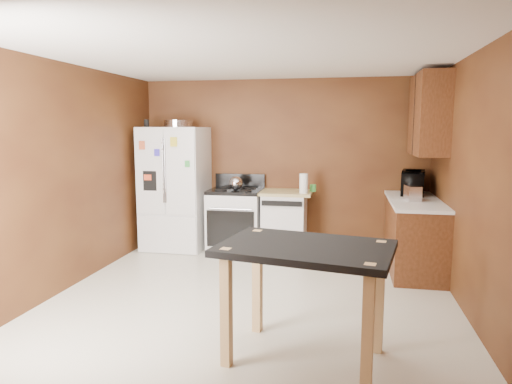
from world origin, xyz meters
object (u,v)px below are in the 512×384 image
(kettle, at_px, (236,183))
(paper_towel, at_px, (304,183))
(gas_range, at_px, (236,219))
(dishwasher, at_px, (285,221))
(pen_cup, at_px, (146,123))
(microwave, at_px, (413,184))
(roasting_pan, at_px, (178,124))
(island, at_px, (306,263))
(toaster, at_px, (413,193))
(green_canister, at_px, (313,188))
(refrigerator, at_px, (175,188))

(kettle, xyz_separation_m, paper_towel, (0.98, -0.06, 0.03))
(paper_towel, height_order, gas_range, paper_towel)
(kettle, height_order, dishwasher, kettle)
(dishwasher, bearing_deg, kettle, -172.07)
(pen_cup, xyz_separation_m, kettle, (1.30, 0.11, -0.86))
(pen_cup, xyz_separation_m, microwave, (3.74, 0.15, -0.81))
(microwave, relative_size, dishwasher, 0.59)
(roasting_pan, distance_m, microwave, 3.42)
(gas_range, relative_size, dishwasher, 1.24)
(pen_cup, xyz_separation_m, island, (2.57, -2.85, -1.08))
(paper_towel, xyz_separation_m, toaster, (1.39, -0.45, -0.03))
(paper_towel, bearing_deg, toaster, -17.80)
(roasting_pan, height_order, toaster, roasting_pan)
(roasting_pan, bearing_deg, green_canister, 1.76)
(green_canister, bearing_deg, island, -86.72)
(toaster, bearing_deg, pen_cup, 165.23)
(dishwasher, bearing_deg, paper_towel, -28.44)
(roasting_pan, distance_m, island, 3.88)
(roasting_pan, bearing_deg, island, -54.62)
(microwave, distance_m, dishwasher, 1.84)
(toaster, bearing_deg, gas_range, 157.79)
(toaster, relative_size, island, 0.18)
(microwave, bearing_deg, gas_range, 98.80)
(refrigerator, bearing_deg, paper_towel, -2.05)
(gas_range, bearing_deg, green_canister, 3.22)
(pen_cup, bearing_deg, island, -47.96)
(toaster, xyz_separation_m, refrigerator, (-3.30, 0.51, -0.09))
(roasting_pan, height_order, pen_cup, pen_cup)
(microwave, distance_m, gas_range, 2.53)
(roasting_pan, relative_size, refrigerator, 0.23)
(roasting_pan, distance_m, toaster, 3.41)
(toaster, bearing_deg, green_canister, 144.71)
(paper_towel, xyz_separation_m, gas_range, (-1.00, 0.13, -0.56))
(roasting_pan, relative_size, pen_cup, 3.76)
(microwave, relative_size, refrigerator, 0.29)
(island, bearing_deg, gas_range, 113.10)
(roasting_pan, relative_size, dishwasher, 0.47)
(kettle, distance_m, microwave, 2.44)
(pen_cup, height_order, green_canister, pen_cup)
(pen_cup, relative_size, kettle, 0.56)
(toaster, bearing_deg, roasting_pan, 161.26)
(paper_towel, xyz_separation_m, microwave, (1.46, 0.10, 0.02))
(green_canister, height_order, microwave, microwave)
(island, bearing_deg, pen_cup, 132.04)
(island, bearing_deg, dishwasher, 100.64)
(pen_cup, xyz_separation_m, green_canister, (2.39, 0.25, -0.91))
(roasting_pan, bearing_deg, microwave, -0.60)
(roasting_pan, height_order, green_canister, roasting_pan)
(refrigerator, height_order, island, refrigerator)
(island, bearing_deg, toaster, 66.03)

